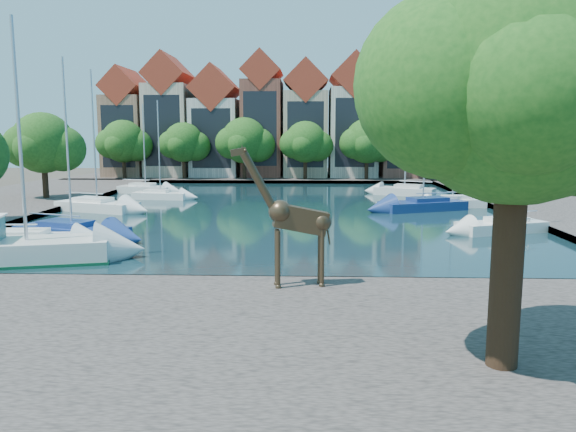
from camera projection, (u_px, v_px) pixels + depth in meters
name	position (u px, v px, depth m)	size (l,w,h in m)	color
ground	(250.00, 287.00, 23.86)	(160.00, 160.00, 0.00)	#38332B
water_basin	(280.00, 210.00, 47.57)	(38.00, 50.00, 0.08)	black
near_quay	(226.00, 342.00, 16.90)	(50.00, 14.00, 0.50)	#534C48
far_quay	(291.00, 177.00, 79.17)	(60.00, 16.00, 0.50)	#534C48
plane_tree	(523.00, 84.00, 13.55)	(8.32, 6.40, 10.62)	#332114
townhouse_west_end	(128.00, 127.00, 78.96)	(5.44, 9.18, 14.93)	#8D664D
townhouse_west_mid	(170.00, 120.00, 78.61)	(5.94, 9.18, 16.79)	#BEAB92
townhouse_west_inner	(216.00, 127.00, 78.50)	(6.43, 9.18, 15.15)	beige
townhouse_center	(263.00, 119.00, 78.11)	(5.44, 9.18, 16.93)	brown
townhouse_east_inner	(306.00, 124.00, 77.99)	(5.94, 9.18, 15.79)	tan
townhouse_east_mid	(353.00, 121.00, 77.70)	(6.43, 9.18, 16.65)	beige
townhouse_east_end	(400.00, 128.00, 77.61)	(5.44, 9.18, 14.43)	brown
far_tree_far_west	(124.00, 143.00, 73.81)	(7.28, 5.60, 7.68)	#332114
far_tree_west	(184.00, 144.00, 73.53)	(6.76, 5.20, 7.36)	#332114
far_tree_mid_west	(245.00, 142.00, 73.21)	(7.80, 6.00, 8.00)	#332114
far_tree_mid_east	(306.00, 143.00, 72.94)	(7.02, 5.40, 7.52)	#332114
far_tree_east	(368.00, 143.00, 72.63)	(7.54, 5.80, 7.84)	#332114
far_tree_far_east	(430.00, 144.00, 72.36)	(6.76, 5.20, 7.36)	#332114
side_tree_left_far	(44.00, 145.00, 51.54)	(7.28, 5.60, 7.88)	#332114
giraffe_statue	(293.00, 219.00, 21.79)	(3.82, 1.04, 5.46)	#3B2D1D
sailboat_left_a	(27.00, 239.00, 31.35)	(6.83, 2.84, 9.15)	silver
sailboat_left_b	(72.00, 229.00, 34.26)	(7.48, 4.64, 10.82)	navy
sailboat_left_c	(97.00, 204.00, 46.29)	(7.38, 4.69, 11.43)	silver
sailboat_left_d	(160.00, 194.00, 54.68)	(5.48, 2.51, 9.48)	white
sailboat_left_e	(146.00, 188.00, 60.00)	(6.07, 3.19, 9.41)	white
sailboat_right_a	(502.00, 224.00, 36.39)	(6.19, 3.92, 10.03)	silver
sailboat_right_b	(423.00, 203.00, 46.77)	(7.65, 5.03, 13.31)	navy
sailboat_right_c	(452.00, 200.00, 48.88)	(5.53, 2.14, 10.71)	silver
sailboat_right_d	(405.00, 189.00, 58.00)	(6.39, 4.44, 11.27)	silver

